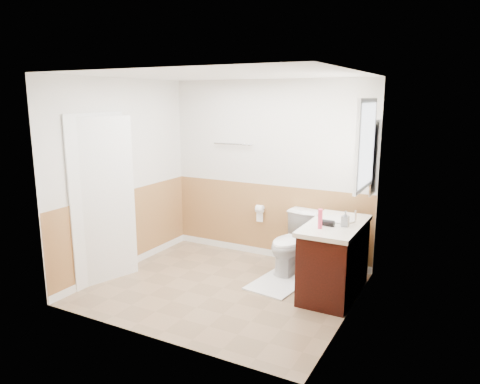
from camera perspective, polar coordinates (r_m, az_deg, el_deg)
The scene contains 32 objects.
floor at distance 5.51m, azimuth -2.19°, elevation -12.16°, with size 3.00×3.00×0.00m, color #8C7051.
ceiling at distance 5.03m, azimuth -2.42°, elevation 14.78°, with size 3.00×3.00×0.00m, color white.
wall_back at distance 6.27m, azimuth 3.70°, elevation 2.75°, with size 3.00×3.00×0.00m, color silver.
wall_front at distance 4.09m, azimuth -11.51°, elevation -2.49°, with size 3.00×3.00×0.00m, color silver.
wall_left at distance 6.01m, azimuth -14.75°, elevation 1.98°, with size 3.00×3.00×0.00m, color silver.
wall_right at distance 4.58m, azimuth 14.16°, elevation -1.06°, with size 3.00×3.00×0.00m, color silver.
wainscot_back at distance 6.42m, azimuth 3.57°, elevation -3.88°, with size 3.00×3.00×0.00m, color #A27840.
wainscot_front at distance 4.34m, azimuth -10.99°, elevation -12.09°, with size 3.00×3.00×0.00m, color #A27840.
wainscot_left at distance 6.18m, azimuth -14.30°, elevation -4.89°, with size 2.60×2.60×0.00m, color #A27840.
wainscot_right at distance 4.80m, azimuth 13.56°, elevation -9.80°, with size 2.60×2.60×0.00m, color #A27840.
toilet at distance 5.89m, azimuth 6.76°, elevation -6.50°, with size 0.44×0.77×0.79m, color white.
bath_mat at distance 5.64m, azimuth 4.95°, elevation -11.52°, with size 0.55×0.80×0.02m, color white.
vanity_cabinet at distance 5.34m, azimuth 11.96°, elevation -8.60°, with size 0.55×1.10×0.80m, color black.
vanity_knob_left at distance 5.28m, azimuth 8.58°, elevation -6.97°, with size 0.03×0.03×0.03m, color silver.
vanity_knob_right at distance 5.46m, azimuth 9.29°, elevation -6.35°, with size 0.03×0.03×0.03m, color silver.
countertop at distance 5.21m, azimuth 12.06°, elevation -4.20°, with size 0.60×1.15×0.05m, color white.
sink_basin at distance 5.34m, azimuth 12.63°, elevation -3.45°, with size 0.36×0.36×0.02m, color silver.
faucet at distance 5.28m, azimuth 14.54°, elevation -3.04°, with size 0.02×0.02×0.14m, color silver.
lotion_bottle at distance 4.94m, azimuth 10.21°, elevation -3.40°, with size 0.05×0.05×0.22m, color #EC3D61.
soap_dispenser at distance 5.09m, azimuth 13.31°, elevation -3.35°, with size 0.08×0.08×0.17m, color gray.
hair_dryer_body at distance 5.07m, azimuth 11.21°, elevation -3.90°, with size 0.07×0.07×0.14m, color black.
hair_dryer_handle at distance 5.14m, azimuth 11.07°, elevation -4.02°, with size 0.03×0.03×0.07m, color black.
mirror_panel at distance 5.59m, azimuth 16.83°, elevation 4.24°, with size 0.02×0.35×0.90m, color silver.
window_frame at distance 5.07m, azimuth 15.75°, elevation 5.83°, with size 0.04×0.80×1.00m, color white.
window_glass at distance 5.07m, azimuth 15.93°, elevation 5.82°, with size 0.01×0.70×0.90m, color white.
door at distance 5.67m, azimuth -16.95°, elevation -1.11°, with size 0.05×0.80×2.04m, color white.
door_frame at distance 5.72m, azimuth -17.50°, elevation -0.92°, with size 0.02×0.92×2.10m, color white.
door_knob at distance 5.88m, azimuth -14.24°, elevation -1.20°, with size 0.06×0.06×0.06m, color silver.
towel_bar at distance 6.42m, azimuth -0.95°, elevation 6.15°, with size 0.02×0.02×0.62m, color silver.
tp_holder_bar at distance 6.36m, azimuth 2.54°, elevation -2.17°, with size 0.02×0.02×0.14m, color silver.
tp_roll at distance 6.36m, azimuth 2.54°, elevation -2.17°, with size 0.11×0.11×0.10m, color white.
tp_sheet at distance 6.38m, azimuth 2.53°, elevation -3.13°, with size 0.10×0.01×0.16m, color white.
Camera 1 is at (2.54, -4.34, 2.26)m, focal length 33.38 mm.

